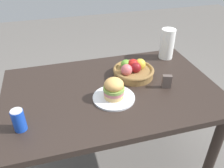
% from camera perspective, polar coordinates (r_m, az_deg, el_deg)
% --- Properties ---
extents(ground_plane, '(8.00, 8.00, 0.00)m').
position_cam_1_polar(ground_plane, '(2.06, -0.08, -18.62)').
color(ground_plane, slate).
extents(dining_table, '(1.40, 0.90, 0.75)m').
position_cam_1_polar(dining_table, '(1.60, -0.10, -4.21)').
color(dining_table, '#2D231E').
rests_on(dining_table, ground_plane).
extents(plate, '(0.26, 0.26, 0.01)m').
position_cam_1_polar(plate, '(1.45, 0.44, -3.32)').
color(plate, white).
rests_on(plate, dining_table).
extents(sandwich, '(0.13, 0.13, 0.13)m').
position_cam_1_polar(sandwich, '(1.41, 0.45, -1.05)').
color(sandwich, '#E5BC75').
rests_on(sandwich, plate).
extents(soda_can, '(0.07, 0.07, 0.13)m').
position_cam_1_polar(soda_can, '(1.30, -21.79, -8.18)').
color(soda_can, blue).
rests_on(soda_can, dining_table).
extents(fruit_basket, '(0.29, 0.29, 0.12)m').
position_cam_1_polar(fruit_basket, '(1.66, 5.18, 3.36)').
color(fruit_basket, olive).
rests_on(fruit_basket, dining_table).
extents(paper_towel_roll, '(0.11, 0.11, 0.24)m').
position_cam_1_polar(paper_towel_roll, '(1.93, 13.29, 9.53)').
color(paper_towel_roll, white).
rests_on(paper_towel_roll, dining_table).
extents(napkin_holder, '(0.07, 0.05, 0.09)m').
position_cam_1_polar(napkin_holder, '(1.57, 13.20, 0.60)').
color(napkin_holder, '#594C47').
rests_on(napkin_holder, dining_table).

